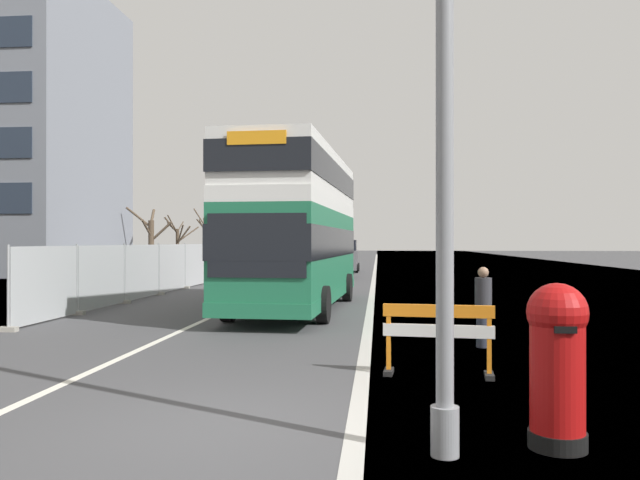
{
  "coord_description": "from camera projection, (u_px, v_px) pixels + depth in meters",
  "views": [
    {
      "loc": [
        1.8,
        -7.1,
        2.16
      ],
      "look_at": [
        0.39,
        7.88,
        2.2
      ],
      "focal_mm": 34.84,
      "sensor_mm": 36.0,
      "label": 1
    }
  ],
  "objects": [
    {
      "name": "car_receding_far",
      "position": [
        293.0,
        256.0,
        50.86
      ],
      "size": [
        2.06,
        4.41,
        2.09
      ],
      "color": "black",
      "rests_on": "ground"
    },
    {
      "name": "car_receding_mid",
      "position": [
        345.0,
        257.0,
        44.07
      ],
      "size": [
        2.0,
        4.19,
        2.27
      ],
      "color": "slate",
      "rests_on": "ground"
    },
    {
      "name": "pedestrian_at_kerb",
      "position": [
        483.0,
        307.0,
        12.67
      ],
      "size": [
        0.34,
        0.34,
        1.64
      ],
      "color": "#2D3342",
      "rests_on": "ground"
    },
    {
      "name": "bare_tree_far_verge_near",
      "position": [
        178.0,
        240.0,
        53.72
      ],
      "size": [
        2.61,
        2.88,
        4.43
      ],
      "color": "#4C3D2D",
      "rests_on": "ground"
    },
    {
      "name": "ground",
      "position": [
        268.0,
        429.0,
        7.29
      ],
      "size": [
        140.0,
        280.0,
        0.1
      ],
      "color": "#424244"
    },
    {
      "name": "double_decker_bus",
      "position": [
        298.0,
        227.0,
        19.76
      ],
      "size": [
        3.26,
        10.8,
        4.92
      ],
      "color": "#1E6B47",
      "rests_on": "ground"
    },
    {
      "name": "construction_site_fence",
      "position": [
        185.0,
        267.0,
        28.39
      ],
      "size": [
        0.44,
        27.4,
        2.09
      ],
      "color": "#A8AAAD",
      "rests_on": "ground"
    },
    {
      "name": "roadworks_barrier",
      "position": [
        438.0,
        331.0,
        9.96
      ],
      "size": [
        1.76,
        0.61,
        1.15
      ],
      "color": "orange",
      "rests_on": "ground"
    },
    {
      "name": "red_pillar_postbox",
      "position": [
        557.0,
        358.0,
        6.48
      ],
      "size": [
        0.62,
        0.62,
        1.73
      ],
      "color": "black",
      "rests_on": "ground"
    },
    {
      "name": "bare_tree_far_verge_mid",
      "position": [
        151.0,
        239.0,
        46.15
      ],
      "size": [
        3.44,
        2.97,
        4.75
      ],
      "color": "#4C3D2D",
      "rests_on": "ground"
    },
    {
      "name": "car_oncoming_near",
      "position": [
        329.0,
        261.0,
        36.83
      ],
      "size": [
        1.95,
        4.21,
        2.14
      ],
      "color": "black",
      "rests_on": "ground"
    },
    {
      "name": "lamppost_foreground",
      "position": [
        445.0,
        74.0,
        6.26
      ],
      "size": [
        0.29,
        0.7,
        8.17
      ],
      "color": "gray",
      "rests_on": "ground"
    },
    {
      "name": "bare_tree_far_verge_far",
      "position": [
        206.0,
        237.0,
        61.54
      ],
      "size": [
        3.25,
        2.61,
        5.48
      ],
      "color": "#4C3D2D",
      "rests_on": "ground"
    }
  ]
}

